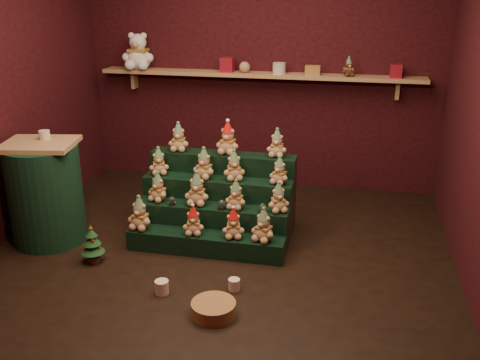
% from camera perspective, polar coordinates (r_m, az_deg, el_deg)
% --- Properties ---
extents(ground, '(4.00, 4.00, 0.00)m').
position_cam_1_polar(ground, '(4.68, -2.49, -8.37)').
color(ground, black).
rests_on(ground, ground).
extents(back_wall, '(4.00, 0.10, 2.80)m').
position_cam_1_polar(back_wall, '(6.17, 2.28, 12.33)').
color(back_wall, black).
rests_on(back_wall, ground).
extents(front_wall, '(4.00, 0.10, 2.80)m').
position_cam_1_polar(front_wall, '(2.35, -15.85, -1.21)').
color(front_wall, black).
rests_on(front_wall, ground).
extents(back_shelf, '(3.60, 0.26, 0.24)m').
position_cam_1_polar(back_shelf, '(6.02, 1.96, 11.12)').
color(back_shelf, tan).
rests_on(back_shelf, ground).
extents(riser_tier_front, '(1.40, 0.22, 0.18)m').
position_cam_1_polar(riser_tier_front, '(4.74, -3.71, -6.77)').
color(riser_tier_front, black).
rests_on(riser_tier_front, ground).
extents(riser_tier_midfront, '(1.40, 0.22, 0.36)m').
position_cam_1_polar(riser_tier_midfront, '(4.89, -3.02, -4.70)').
color(riser_tier_midfront, black).
rests_on(riser_tier_midfront, ground).
extents(riser_tier_midback, '(1.40, 0.22, 0.54)m').
position_cam_1_polar(riser_tier_midback, '(5.05, -2.38, -2.76)').
color(riser_tier_midback, black).
rests_on(riser_tier_midback, ground).
extents(riser_tier_back, '(1.40, 0.22, 0.72)m').
position_cam_1_polar(riser_tier_back, '(5.21, -1.78, -0.93)').
color(riser_tier_back, black).
rests_on(riser_tier_back, ground).
extents(teddy_0, '(0.23, 0.22, 0.30)m').
position_cam_1_polar(teddy_0, '(4.82, -10.66, -3.47)').
color(teddy_0, tan).
rests_on(teddy_0, riser_tier_front).
extents(teddy_1, '(0.21, 0.20, 0.26)m').
position_cam_1_polar(teddy_1, '(4.66, -5.00, -4.31)').
color(teddy_1, tan).
rests_on(teddy_1, riser_tier_front).
extents(teddy_2, '(0.22, 0.21, 0.27)m').
position_cam_1_polar(teddy_2, '(4.58, -0.71, -4.63)').
color(teddy_2, tan).
rests_on(teddy_2, riser_tier_front).
extents(teddy_3, '(0.26, 0.25, 0.29)m').
position_cam_1_polar(teddy_3, '(4.52, 2.52, -4.81)').
color(teddy_3, tan).
rests_on(teddy_3, riser_tier_front).
extents(teddy_4, '(0.24, 0.23, 0.27)m').
position_cam_1_polar(teddy_4, '(4.94, -8.74, -0.73)').
color(teddy_4, tan).
rests_on(teddy_4, riser_tier_midfront).
extents(teddy_5, '(0.23, 0.21, 0.31)m').
position_cam_1_polar(teddy_5, '(4.80, -4.62, -0.91)').
color(teddy_5, tan).
rests_on(teddy_5, riser_tier_midfront).
extents(teddy_6, '(0.21, 0.19, 0.26)m').
position_cam_1_polar(teddy_6, '(4.71, -0.44, -1.56)').
color(teddy_6, tan).
rests_on(teddy_6, riser_tier_midfront).
extents(teddy_7, '(0.24, 0.24, 0.26)m').
position_cam_1_polar(teddy_7, '(4.66, 4.12, -1.85)').
color(teddy_7, tan).
rests_on(teddy_7, riser_tier_midfront).
extents(teddy_8, '(0.24, 0.23, 0.26)m').
position_cam_1_polar(teddy_8, '(5.09, -8.67, 2.01)').
color(teddy_8, tan).
rests_on(teddy_8, riser_tier_midback).
extents(teddy_9, '(0.24, 0.22, 0.29)m').
position_cam_1_polar(teddy_9, '(4.93, -3.85, 1.78)').
color(teddy_9, tan).
rests_on(teddy_9, riser_tier_midback).
extents(teddy_10, '(0.25, 0.24, 0.28)m').
position_cam_1_polar(teddy_10, '(4.89, -0.65, 1.59)').
color(teddy_10, tan).
rests_on(teddy_10, riser_tier_midback).
extents(teddy_11, '(0.23, 0.22, 0.25)m').
position_cam_1_polar(teddy_11, '(4.80, 4.25, 1.02)').
color(teddy_11, tan).
rests_on(teddy_11, riser_tier_midback).
extents(teddy_12, '(0.21, 0.19, 0.28)m').
position_cam_1_polar(teddy_12, '(5.18, -6.57, 4.58)').
color(teddy_12, tan).
rests_on(teddy_12, riser_tier_back).
extents(teddy_13, '(0.24, 0.22, 0.31)m').
position_cam_1_polar(teddy_13, '(5.05, -1.31, 4.50)').
color(teddy_13, tan).
rests_on(teddy_13, riser_tier_back).
extents(teddy_14, '(0.19, 0.17, 0.26)m').
position_cam_1_polar(teddy_14, '(4.98, 3.97, 3.96)').
color(teddy_14, tan).
rests_on(teddy_14, riser_tier_back).
extents(snow_globe_a, '(0.06, 0.06, 0.08)m').
position_cam_1_polar(snow_globe_a, '(4.85, -7.25, -2.23)').
color(snow_globe_a, black).
rests_on(snow_globe_a, riser_tier_midfront).
extents(snow_globe_b, '(0.07, 0.07, 0.09)m').
position_cam_1_polar(snow_globe_b, '(4.72, -1.99, -2.64)').
color(snow_globe_b, black).
rests_on(snow_globe_b, riser_tier_midfront).
extents(snow_globe_c, '(0.06, 0.06, 0.09)m').
position_cam_1_polar(snow_globe_c, '(4.65, 2.41, -3.03)').
color(snow_globe_c, black).
rests_on(snow_globe_c, riser_tier_midfront).
extents(side_table, '(0.70, 0.65, 0.94)m').
position_cam_1_polar(side_table, '(5.13, -20.04, -1.28)').
color(side_table, tan).
rests_on(side_table, ground).
extents(table_ornament, '(0.10, 0.10, 0.08)m').
position_cam_1_polar(table_ornament, '(5.06, -20.14, 4.55)').
color(table_ornament, beige).
rests_on(table_ornament, side_table).
extents(mini_christmas_tree, '(0.20, 0.20, 0.34)m').
position_cam_1_polar(mini_christmas_tree, '(4.72, -15.48, -6.60)').
color(mini_christmas_tree, '#4C261B').
rests_on(mini_christmas_tree, ground).
extents(mug_left, '(0.11, 0.11, 0.11)m').
position_cam_1_polar(mug_left, '(4.21, -8.34, -11.24)').
color(mug_left, beige).
rests_on(mug_left, ground).
extents(mug_right, '(0.09, 0.09, 0.09)m').
position_cam_1_polar(mug_right, '(4.22, -0.63, -11.08)').
color(mug_right, beige).
rests_on(mug_right, ground).
extents(wicker_basket, '(0.40, 0.40, 0.10)m').
position_cam_1_polar(wicker_basket, '(3.93, -2.84, -13.56)').
color(wicker_basket, '#AC7245').
rests_on(wicker_basket, ground).
extents(white_bear, '(0.39, 0.36, 0.52)m').
position_cam_1_polar(white_bear, '(6.35, -10.82, 13.83)').
color(white_bear, white).
rests_on(white_bear, back_shelf).
extents(brown_bear, '(0.19, 0.18, 0.20)m').
position_cam_1_polar(brown_bear, '(5.87, 11.50, 11.75)').
color(brown_bear, '#452417').
rests_on(brown_bear, back_shelf).
extents(gift_tin_red_a, '(0.14, 0.14, 0.16)m').
position_cam_1_polar(gift_tin_red_a, '(6.05, -1.37, 12.18)').
color(gift_tin_red_a, maroon).
rests_on(gift_tin_red_a, back_shelf).
extents(gift_tin_cream, '(0.14, 0.14, 0.12)m').
position_cam_1_polar(gift_tin_cream, '(5.94, 4.19, 11.80)').
color(gift_tin_cream, beige).
rests_on(gift_tin_cream, back_shelf).
extents(gift_tin_red_b, '(0.12, 0.12, 0.14)m').
position_cam_1_polar(gift_tin_red_b, '(5.89, 16.30, 11.10)').
color(gift_tin_red_b, maroon).
rests_on(gift_tin_red_b, back_shelf).
extents(shelf_plush_ball, '(0.12, 0.12, 0.12)m').
position_cam_1_polar(shelf_plush_ball, '(6.01, 0.50, 11.94)').
color(shelf_plush_ball, tan).
rests_on(shelf_plush_ball, back_shelf).
extents(scarf_gift_box, '(0.16, 0.10, 0.10)m').
position_cam_1_polar(scarf_gift_box, '(5.90, 7.76, 11.52)').
color(scarf_gift_box, '#C9581C').
rests_on(scarf_gift_box, back_shelf).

